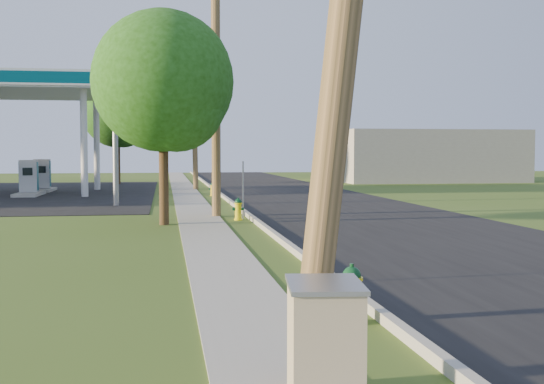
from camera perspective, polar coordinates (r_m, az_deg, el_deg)
The scene contains 19 objects.
ground_plane at distance 8.08m, azimuth 9.12°, elevation -13.31°, with size 140.00×140.00×0.00m, color #385317.
road at distance 18.83m, azimuth 12.71°, elevation -3.75°, with size 8.00×120.00×0.02m, color black.
curb at distance 17.74m, azimuth 0.59°, elevation -3.89°, with size 0.15×120.00×0.15m, color #A3A095.
sidewalk at distance 17.55m, azimuth -5.07°, elevation -4.18°, with size 1.50×120.00×0.03m, color #9A978C.
utility_pole_mid at distance 24.57m, azimuth -4.72°, elevation 9.52°, with size 1.40×0.32×9.80m.
utility_pole_far at distance 42.47m, azimuth -6.53°, elevation 6.70°, with size 1.40×0.32×9.50m.
sign_post_near at distance 11.93m, azimuth 4.04°, elevation -2.96°, with size 0.05×0.04×2.00m, color gray.
sign_post_mid at distance 23.54m, azimuth -2.43°, elevation 0.16°, with size 0.05×0.04×2.00m, color gray.
sign_post_far at distance 35.68m, azimuth -4.66°, elevation 1.24°, with size 0.05×0.04×2.00m, color gray.
fuel_pump_ne at distance 38.05m, azimuth -19.68°, elevation 0.77°, with size 1.20×3.20×1.90m.
fuel_pump_se at distance 41.99m, azimuth -18.67°, elevation 1.01°, with size 1.20×3.20×1.90m.
price_pylon at distance 30.09m, azimuth -13.05°, elevation 9.23°, with size 0.34×2.04×6.85m.
distant_building at distance 56.20m, azimuth 12.36°, elevation 2.96°, with size 14.00×10.00×4.00m, color #9F9587.
tree_verge at distance 21.89m, azimuth -8.85°, elevation 8.72°, with size 4.48×4.48×6.79m.
tree_lot at distance 50.27m, azimuth -12.69°, elevation 6.33°, with size 5.11×5.11×7.75m.
hydrant_near at distance 9.34m, azimuth 6.69°, elevation -8.49°, with size 0.42×0.38×0.81m.
hydrant_mid at distance 23.13m, azimuth -2.85°, elevation -1.44°, with size 0.40×0.35×0.77m.
hydrant_far at distance 36.02m, azimuth -5.00°, elevation 0.24°, with size 0.38×0.34×0.74m.
utility_cabinet at distance 5.54m, azimuth 4.41°, elevation -14.11°, with size 0.66×0.82×1.30m.
Camera 1 is at (-2.42, -7.35, 2.31)m, focal length 45.00 mm.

